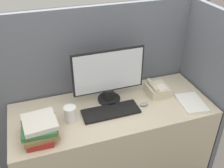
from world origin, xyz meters
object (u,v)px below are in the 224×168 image
at_px(coffee_cup, 70,114).
at_px(desk_telephone, 157,90).
at_px(monitor, 109,77).
at_px(mouse, 144,104).
at_px(keyboard, 111,111).
at_px(book_stack, 39,128).

height_order(coffee_cup, desk_telephone, coffee_cup).
relative_size(monitor, mouse, 8.43).
height_order(monitor, coffee_cup, monitor).
xyz_separation_m(keyboard, book_stack, (-0.54, -0.09, 0.06)).
relative_size(coffee_cup, book_stack, 0.40).
relative_size(book_stack, desk_telephone, 1.65).
xyz_separation_m(coffee_cup, desk_telephone, (0.76, 0.11, -0.02)).
height_order(monitor, keyboard, monitor).
bearing_deg(coffee_cup, desk_telephone, 7.90).
xyz_separation_m(keyboard, coffee_cup, (-0.31, 0.01, 0.05)).
bearing_deg(monitor, desk_telephone, -7.13).
bearing_deg(book_stack, desk_telephone, 11.46).
height_order(mouse, book_stack, book_stack).
bearing_deg(mouse, keyboard, 179.71).
height_order(monitor, mouse, monitor).
bearing_deg(mouse, monitor, 145.61).
distance_m(mouse, coffee_cup, 0.59).
distance_m(keyboard, book_stack, 0.55).
height_order(mouse, coffee_cup, coffee_cup).
height_order(book_stack, desk_telephone, book_stack).
distance_m(keyboard, desk_telephone, 0.47).
xyz_separation_m(coffee_cup, book_stack, (-0.23, -0.10, 0.01)).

